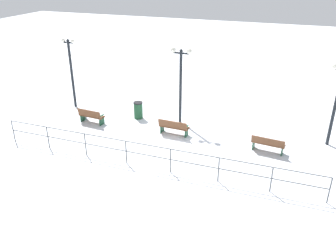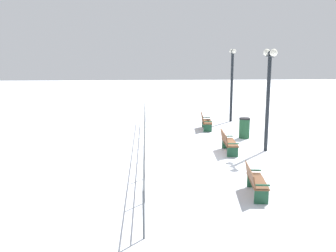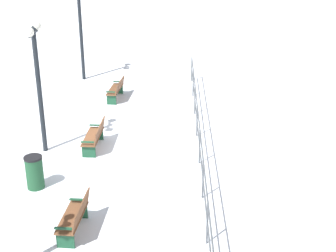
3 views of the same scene
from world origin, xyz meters
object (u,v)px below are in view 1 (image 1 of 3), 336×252
at_px(bench_third, 91,116).
at_px(lamppost_far, 71,65).
at_px(bench_second, 174,127).
at_px(trash_bin, 138,110).
at_px(bench_nearest, 268,144).
at_px(lamppost_middle, 181,73).

height_order(bench_third, lamppost_far, lamppost_far).
distance_m(bench_second, trash_bin, 3.01).
relative_size(bench_second, trash_bin, 1.62).
bearing_deg(bench_nearest, bench_third, 96.35).
bearing_deg(bench_third, bench_second, -82.75).
height_order(bench_second, lamppost_middle, lamppost_middle).
relative_size(bench_third, lamppost_far, 0.36).
bearing_deg(bench_second, bench_nearest, -89.66).
bearing_deg(bench_second, bench_third, 95.33).
bearing_deg(trash_bin, bench_second, -117.00).
distance_m(bench_nearest, trash_bin, 7.74).
xyz_separation_m(bench_nearest, bench_second, (0.21, 4.90, 0.01)).
xyz_separation_m(bench_nearest, lamppost_far, (1.88, 12.13, 2.24)).
height_order(bench_third, lamppost_middle, lamppost_middle).
relative_size(lamppost_middle, trash_bin, 4.29).
relative_size(bench_second, bench_third, 1.05).
distance_m(bench_nearest, bench_third, 9.80).
distance_m(bench_second, lamppost_middle, 2.98).
distance_m(bench_second, bench_third, 4.91).
relative_size(bench_nearest, bench_third, 1.05).
bearing_deg(trash_bin, lamppost_far, 86.10).
xyz_separation_m(bench_second, lamppost_middle, (1.68, 0.20, 2.45)).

